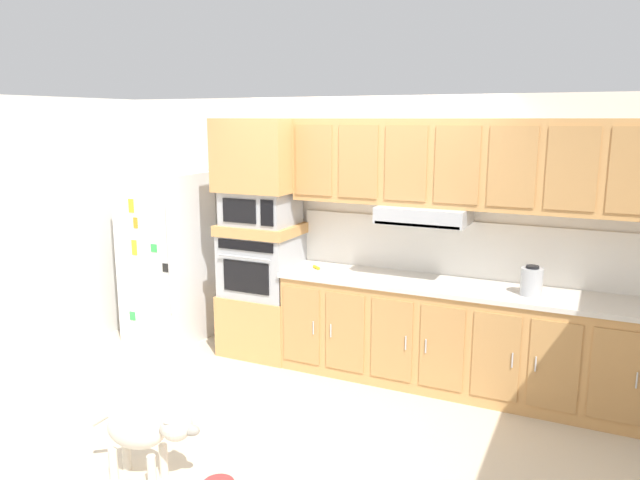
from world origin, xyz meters
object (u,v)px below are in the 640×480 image
refrigerator (167,257)px  built_in_oven (262,264)px  screwdriver (317,267)px  dog (146,430)px  microwave (261,207)px  electric_kettle (532,281)px

refrigerator → built_in_oven: refrigerator is taller
screwdriver → dog: bearing=-93.7°
microwave → electric_kettle: 2.54m
built_in_oven → microwave: microwave is taller
refrigerator → microwave: bearing=3.5°
electric_kettle → refrigerator: bearing=-179.7°
refrigerator → screwdriver: refrigerator is taller
screwdriver → dog: screwdriver is taller
built_in_oven → dog: built_in_oven is taller
electric_kettle → dog: size_ratio=0.31×
refrigerator → microwave: refrigerator is taller
built_in_oven → electric_kettle: bearing=-1.1°
built_in_oven → screwdriver: built_in_oven is taller
built_in_oven → dog: size_ratio=0.89×
screwdriver → electric_kettle: 1.91m
built_in_oven → microwave: (0.00, -0.00, 0.56)m
built_in_oven → screwdriver: size_ratio=4.16×
microwave → built_in_oven: bearing=179.2°
refrigerator → dog: (1.57, -2.16, -0.53)m
built_in_oven → electric_kettle: size_ratio=2.92×
microwave → electric_kettle: (2.51, -0.05, -0.43)m
refrigerator → screwdriver: bearing=2.1°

